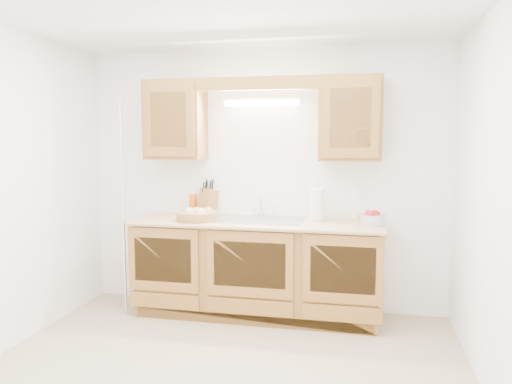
% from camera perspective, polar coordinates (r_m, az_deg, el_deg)
% --- Properties ---
extents(room, '(3.52, 3.50, 2.50)m').
position_cam_1_polar(room, '(3.40, -4.14, -0.63)').
color(room, tan).
rests_on(room, ground).
extents(base_cabinets, '(2.20, 0.60, 0.86)m').
position_cam_1_polar(base_cabinets, '(4.70, 0.10, -8.78)').
color(base_cabinets, brown).
rests_on(base_cabinets, ground).
extents(countertop, '(2.30, 0.63, 0.04)m').
position_cam_1_polar(countertop, '(4.59, 0.06, -3.51)').
color(countertop, tan).
rests_on(countertop, base_cabinets).
extents(upper_cabinet_left, '(0.55, 0.33, 0.75)m').
position_cam_1_polar(upper_cabinet_left, '(4.91, -9.17, 8.11)').
color(upper_cabinet_left, brown).
rests_on(upper_cabinet_left, room).
extents(upper_cabinet_right, '(0.55, 0.33, 0.75)m').
position_cam_1_polar(upper_cabinet_right, '(4.58, 10.79, 8.23)').
color(upper_cabinet_right, brown).
rests_on(upper_cabinet_right, room).
extents(valance, '(2.20, 0.05, 0.12)m').
position_cam_1_polar(valance, '(4.56, 0.08, 12.32)').
color(valance, brown).
rests_on(valance, room).
extents(fluorescent_fixture, '(0.76, 0.08, 0.08)m').
position_cam_1_polar(fluorescent_fixture, '(4.76, 0.66, 10.32)').
color(fluorescent_fixture, white).
rests_on(fluorescent_fixture, room).
extents(sink, '(0.84, 0.46, 0.36)m').
position_cam_1_polar(sink, '(4.62, 0.12, -4.10)').
color(sink, '#9E9EA3').
rests_on(sink, countertop).
extents(wire_shelf_pole, '(0.03, 0.03, 2.00)m').
position_cam_1_polar(wire_shelf_pole, '(4.74, -14.93, -1.94)').
color(wire_shelf_pole, silver).
rests_on(wire_shelf_pole, ground).
extents(outlet_plate, '(0.08, 0.01, 0.12)m').
position_cam_1_polar(outlet_plate, '(4.76, 12.12, -0.02)').
color(outlet_plate, white).
rests_on(outlet_plate, room).
extents(fruit_basket, '(0.39, 0.39, 0.12)m').
position_cam_1_polar(fruit_basket, '(4.63, -6.75, -2.57)').
color(fruit_basket, '#B07647').
rests_on(fruit_basket, countertop).
extents(knife_block, '(0.19, 0.24, 0.36)m').
position_cam_1_polar(knife_block, '(4.92, -5.56, -1.12)').
color(knife_block, brown).
rests_on(knife_block, countertop).
extents(orange_canister, '(0.09, 0.09, 0.22)m').
position_cam_1_polar(orange_canister, '(4.97, -7.21, -1.30)').
color(orange_canister, '#D95E0C').
rests_on(orange_canister, countertop).
extents(soap_bottle, '(0.08, 0.09, 0.18)m').
position_cam_1_polar(soap_bottle, '(4.93, -5.52, -1.58)').
color(soap_bottle, blue).
rests_on(soap_bottle, countertop).
extents(sponge, '(0.12, 0.09, 0.02)m').
position_cam_1_polar(sponge, '(4.75, 7.10, -2.88)').
color(sponge, '#CC333F').
rests_on(sponge, countertop).
extents(paper_towel, '(0.17, 0.17, 0.35)m').
position_cam_1_polar(paper_towel, '(4.59, 6.95, -1.46)').
color(paper_towel, silver).
rests_on(paper_towel, countertop).
extents(apple_bowl, '(0.30, 0.30, 0.13)m').
position_cam_1_polar(apple_bowl, '(4.47, 13.10, -2.95)').
color(apple_bowl, silver).
rests_on(apple_bowl, countertop).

